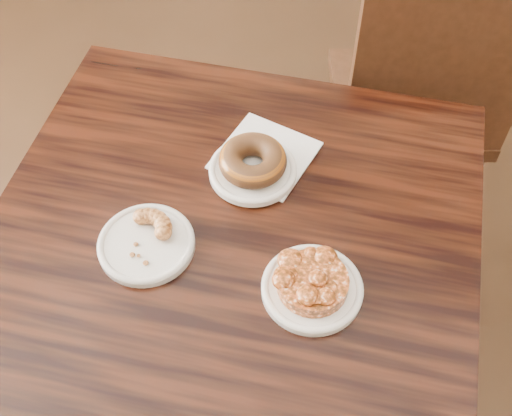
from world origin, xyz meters
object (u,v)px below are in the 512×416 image
(chair_far, at_px, (408,102))
(glazed_donut, at_px, (253,161))
(cafe_table, at_px, (235,336))
(apple_fritter, at_px, (313,281))
(cruller_fragment, at_px, (145,238))

(chair_far, relative_size, glazed_donut, 7.49)
(cafe_table, distance_m, chair_far, 0.78)
(cafe_table, bearing_deg, apple_fritter, -25.26)
(glazed_donut, height_order, apple_fritter, glazed_donut)
(glazed_donut, distance_m, cruller_fragment, 0.23)
(cafe_table, relative_size, cruller_fragment, 8.44)
(cafe_table, bearing_deg, glazed_donut, 86.87)
(glazed_donut, relative_size, apple_fritter, 0.81)
(cafe_table, height_order, glazed_donut, glazed_donut)
(chair_far, distance_m, glazed_donut, 0.73)
(glazed_donut, bearing_deg, cruller_fragment, -119.10)
(chair_far, bearing_deg, cafe_table, 54.69)
(chair_far, xyz_separation_m, apple_fritter, (-0.05, -0.80, 0.33))
(cafe_table, relative_size, chair_far, 0.91)
(chair_far, distance_m, apple_fritter, 0.87)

